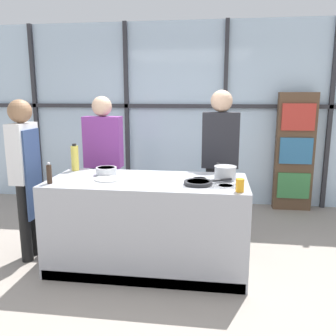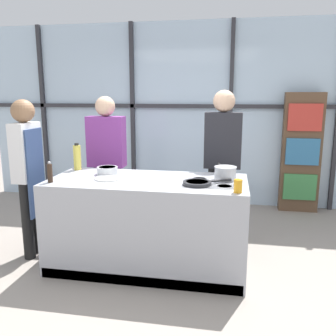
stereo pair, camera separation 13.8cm
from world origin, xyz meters
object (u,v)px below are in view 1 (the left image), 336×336
Objects in this scene: chef at (25,168)px; juice_glass_near at (240,185)px; frying_pan at (199,183)px; white_plate at (108,179)px; spectator_far_left at (104,158)px; saucepan at (225,172)px; oil_bottle at (75,158)px; pepper_grinder at (49,174)px; spectator_center_left at (220,155)px; mixing_bowl at (106,171)px.

chef reaches higher than juice_glass_near.
frying_pan is 1.68× the size of white_plate.
saucepan is at bearing 154.97° from spectator_far_left.
oil_bottle is 0.59m from pepper_grinder.
mixing_bowl is (-1.16, -0.66, -0.08)m from spectator_center_left.
mixing_bowl reaches higher than frying_pan.
oil_bottle is (-1.37, 0.43, 0.12)m from frying_pan.
pepper_grinder is at bearing 178.27° from juice_glass_near.
frying_pan is at bearing -134.15° from saucepan.
chef is 0.51m from oil_bottle.
frying_pan is (1.21, -0.92, -0.04)m from spectator_far_left.
white_plate is 1.24× the size of mixing_bowl.
white_plate is at bearing 38.45° from spectator_center_left.
spectator_center_left is at bearing 94.00° from saucepan.
spectator_center_left is at bearing 98.20° from juice_glass_near.
spectator_center_left is 0.68m from saucepan.
chef is 7.82× the size of mixing_bowl.
spectator_center_left is 4.52× the size of saucepan.
saucepan is 1.14m from white_plate.
chef is at bearing 170.92° from juice_glass_near.
oil_bottle is at bearing 126.21° from chef.
pepper_grinder is 1.79× the size of juice_glass_near.
chef reaches higher than frying_pan.
saucepan reaches higher than juice_glass_near.
juice_glass_near is at bearing 80.92° from chef.
frying_pan is 1.44m from oil_bottle.
chef is 3.76× the size of frying_pan.
oil_bottle is at bearing 17.37° from spectator_center_left.
spectator_far_left is 1.52m from frying_pan.
spectator_far_left is at bearing 154.97° from saucepan.
frying_pan is 0.42m from juice_glass_near.
spectator_far_left is 0.70m from mixing_bowl.
spectator_far_left reaches higher than mixing_bowl.
saucepan is 1.83× the size of mixing_bowl.
saucepan is 1.62m from oil_bottle.
white_plate is (-1.13, -0.18, -0.06)m from saucepan.
oil_bottle is (-1.56, -0.49, 0.02)m from spectator_center_left.
pepper_grinder is (0.40, -0.29, 0.02)m from chef.
pepper_grinder is at bearing -90.97° from oil_bottle.
chef is at bearing -143.79° from oil_bottle.
spectator_far_left is at bearing 142.56° from frying_pan.
mixing_bowl is (0.24, -0.66, -0.02)m from spectator_far_left.
saucepan is (1.45, -0.68, 0.01)m from spectator_far_left.
pepper_grinder is at bearing -165.99° from saucepan.
chef is 8.23× the size of pepper_grinder.
oil_bottle is at bearing 162.39° from frying_pan.
mixing_bowl reaches higher than white_plate.
saucepan is at bearing 14.01° from pepper_grinder.
mixing_bowl is (0.81, 0.14, -0.03)m from chef.
pepper_grinder is at bearing 80.90° from spectator_far_left.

